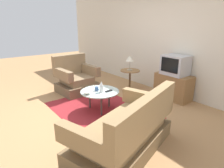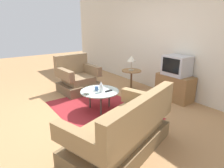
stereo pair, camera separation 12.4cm
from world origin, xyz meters
The scene contains 14 objects.
ground_plane centered at (0.00, 0.00, 0.00)m, with size 16.00×16.00×0.00m, color #AD7F51.
back_wall centered at (0.00, 2.25, 1.35)m, with size 9.00×0.12×2.70m, color beige.
area_rug centered at (0.09, 0.18, 0.00)m, with size 2.20×1.64×0.00m, color maroon.
armchair centered at (-1.28, 0.34, 0.32)m, with size 0.90×0.99×0.95m.
couch centered at (1.43, -0.31, 0.30)m, with size 1.29×1.80×0.90m.
coffee_table centered at (0.09, 0.18, 0.39)m, with size 0.79×0.79×0.43m.
side_table centered at (-0.46, 1.53, 0.40)m, with size 0.52×0.52×0.56m.
tv_stand centered at (0.63, 1.93, 0.30)m, with size 0.85×0.45×0.60m.
television centered at (0.63, 1.93, 0.83)m, with size 0.56×0.46×0.45m.
table_lamp centered at (-0.47, 1.52, 0.85)m, with size 0.23×0.23×0.39m.
vase centered at (0.17, 0.16, 0.54)m, with size 0.07×0.07×0.23m.
mug centered at (0.03, 0.14, 0.47)m, with size 0.12×0.07×0.08m.
bowl centered at (0.09, -0.13, 0.45)m, with size 0.16×0.16×0.05m.
tv_remote_dark centered at (0.22, 0.31, 0.44)m, with size 0.06×0.16×0.02m.
Camera 2 is at (3.24, -1.80, 1.77)m, focal length 30.74 mm.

